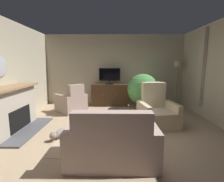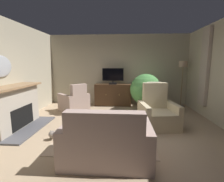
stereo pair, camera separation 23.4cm
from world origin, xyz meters
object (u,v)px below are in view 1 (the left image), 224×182
Objects in this scene: coffee_table at (108,119)px; sofa_floral at (112,144)px; television at (110,76)px; armchair_near_window at (72,103)px; potted_plant_small_fern_corner at (143,89)px; folded_newspaper at (101,116)px; tv_remote at (101,115)px; floor_lamp at (178,72)px; fireplace at (12,110)px; tv_cabinet at (110,95)px; armchair_facing_sofa at (157,113)px; cat at (61,133)px.

sofa_floral reaches higher than coffee_table.
television is 1.81m from armchair_near_window.
coffee_table is at bearing -118.48° from potted_plant_small_fern_corner.
folded_newspaper is at bearing -93.12° from television.
television is at bearing 155.86° from potted_plant_small_fern_corner.
coffee_table is 0.77× the size of armchair_near_window.
tv_remote is (-0.15, -2.62, -0.78)m from television.
floor_lamp is at bearing 12.41° from armchair_near_window.
fireplace is 10.46× the size of tv_remote.
armchair_near_window is at bearing 115.86° from sofa_floral.
tv_cabinet is at bearing 75.79° from folded_newspaper.
floor_lamp is at bearing 27.37° from fireplace.
tv_cabinet is at bearing 91.02° from coffee_table.
floor_lamp is (1.32, 2.16, 0.99)m from armchair_facing_sofa.
television reaches higher than cat.
armchair_facing_sofa is 0.66× the size of floor_lamp.
floor_lamp is (2.65, -0.08, 0.93)m from tv_cabinet.
cat is (-0.88, -0.33, -0.30)m from folded_newspaper.
floor_lamp reaches higher than armchair_near_window.
television is 0.90× the size of coffee_table.
fireplace is 2.81m from sofa_floral.
fireplace is 1.53× the size of armchair_facing_sofa.
sofa_floral is at bearing -87.80° from tv_cabinet.
armchair_near_window is 0.68× the size of floor_lamp.
cat is at bearing -108.67° from tv_cabinet.
potted_plant_small_fern_corner reaches higher than fireplace.
folded_newspaper is at bearing -21.10° from tv_remote.
tv_remote is 1.31m from sofa_floral.
floor_lamp reaches higher than fireplace.
television reaches higher than tv_cabinet.
television is at bearing 91.04° from coffee_table.
potted_plant_small_fern_corner is (1.17, 2.15, 0.38)m from coffee_table.
floor_lamp is at bearing 109.71° from tv_remote.
folded_newspaper is 0.23× the size of potted_plant_small_fern_corner.
potted_plant_small_fern_corner is at bearing 61.52° from coffee_table.
sofa_floral is 0.84× the size of floor_lamp.
television is at bearing -90.00° from tv_cabinet.
cat is (-0.88, -0.36, -0.31)m from tv_remote.
tv_remote is (-0.15, -2.68, 0.01)m from tv_cabinet.
television reaches higher than folded_newspaper.
armchair_near_window reaches higher than cat.
cat is 4.87m from floor_lamp.
tv_remote is at bearing -163.70° from armchair_facing_sofa.
tv_remote is at bearing -123.23° from potted_plant_small_fern_corner.
sofa_floral is (0.15, -3.90, -0.87)m from television.
floor_lamp is (2.60, 2.67, 0.98)m from coffee_table.
television is 0.64× the size of potted_plant_small_fern_corner.
floor_lamp is (2.80, 2.63, 0.93)m from folded_newspaper.
armchair_near_window is at bearing -169.25° from tv_remote.
tv_remote is at bearing -93.18° from television.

